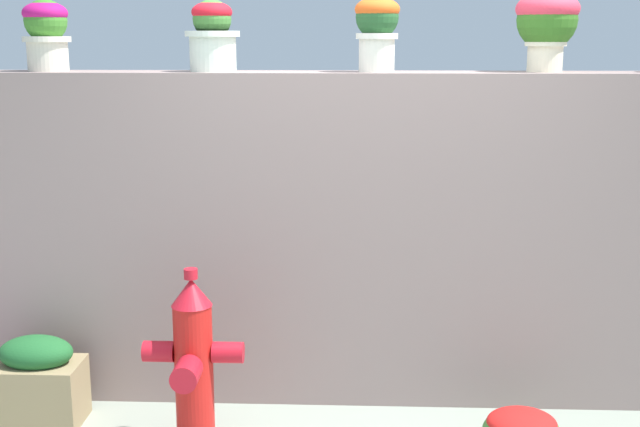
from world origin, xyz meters
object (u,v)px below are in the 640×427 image
Objects in this scene: potted_plant_3 at (377,26)px; potted_plant_4 at (547,20)px; fire_hydrant at (193,366)px; potted_plant_2 at (212,33)px; potted_plant_1 at (46,30)px; planter_box at (38,382)px.

potted_plant_3 is 0.92× the size of potted_plant_4.
potted_plant_2 is at bearing 87.86° from fire_hydrant.
fire_hydrant is (0.88, -0.68, -1.63)m from potted_plant_1.
potted_plant_4 is (2.68, 0.04, 0.05)m from potted_plant_1.
potted_plant_1 reaches higher than fire_hydrant.
fire_hydrant is (-1.80, -0.72, -1.68)m from potted_plant_4.
planter_box is (-1.78, -0.43, -1.85)m from potted_plant_3.
potted_plant_1 is at bearing 89.18° from planter_box.
potted_plant_1 is 1.78m from potted_plant_3.
fire_hydrant is (-0.03, -0.67, -1.61)m from potted_plant_2.
planter_box is (-2.68, -0.49, -1.88)m from potted_plant_4.
potted_plant_3 reaches higher than potted_plant_1.
potted_plant_2 is at bearing -0.33° from potted_plant_1.
potted_plant_4 is 0.46× the size of fire_hydrant.
potted_plant_1 is 0.96× the size of potted_plant_3.
fire_hydrant is at bearing -92.14° from potted_plant_2.
potted_plant_4 is 3.31m from planter_box.
potted_plant_4 reaches higher than potted_plant_3.
planter_box is at bearing 165.39° from fire_hydrant.
potted_plant_2 is (0.90, -0.01, -0.02)m from potted_plant_1.
potted_plant_1 is at bearing 142.18° from fire_hydrant.
potted_plant_4 is at bearing 21.80° from fire_hydrant.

